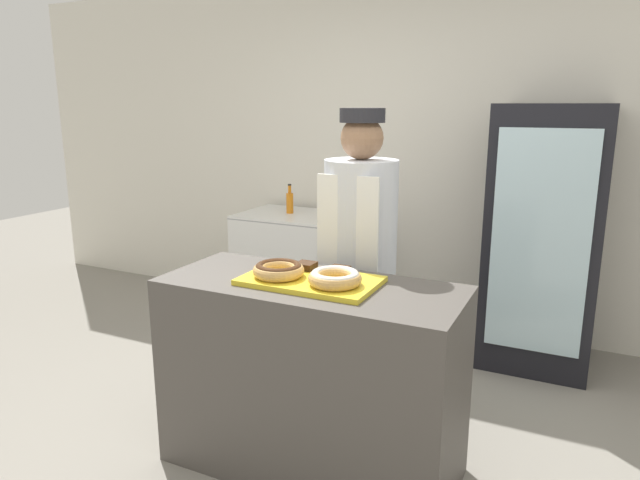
% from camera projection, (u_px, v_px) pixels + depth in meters
% --- Properties ---
extents(ground_plane, '(14.00, 14.00, 0.00)m').
position_uv_depth(ground_plane, '(311.00, 465.00, 2.80)').
color(ground_plane, gray).
extents(wall_back, '(8.00, 0.06, 2.70)m').
position_uv_depth(wall_back, '(436.00, 155.00, 4.35)').
color(wall_back, silver).
rests_on(wall_back, ground_plane).
extents(display_counter, '(1.39, 0.59, 0.93)m').
position_uv_depth(display_counter, '(311.00, 378.00, 2.69)').
color(display_counter, '#4C4742').
rests_on(display_counter, ground_plane).
extents(serving_tray, '(0.61, 0.36, 0.02)m').
position_uv_depth(serving_tray, '(310.00, 281.00, 2.58)').
color(serving_tray, yellow).
rests_on(serving_tray, display_counter).
extents(donut_chocolate_glaze, '(0.23, 0.23, 0.06)m').
position_uv_depth(donut_chocolate_glaze, '(279.00, 269.00, 2.59)').
color(donut_chocolate_glaze, tan).
rests_on(donut_chocolate_glaze, serving_tray).
extents(donut_light_glaze, '(0.23, 0.23, 0.06)m').
position_uv_depth(donut_light_glaze, '(335.00, 277.00, 2.47)').
color(donut_light_glaze, tan).
rests_on(donut_light_glaze, serving_tray).
extents(brownie_back_left, '(0.09, 0.09, 0.03)m').
position_uv_depth(brownie_back_left, '(306.00, 266.00, 2.72)').
color(brownie_back_left, '#382111').
rests_on(brownie_back_left, serving_tray).
extents(brownie_back_right, '(0.09, 0.09, 0.03)m').
position_uv_depth(brownie_back_right, '(339.00, 270.00, 2.64)').
color(brownie_back_right, '#382111').
rests_on(brownie_back_right, serving_tray).
extents(baker_person, '(0.39, 0.39, 1.71)m').
position_uv_depth(baker_person, '(359.00, 261.00, 3.08)').
color(baker_person, '#4C4C51').
rests_on(baker_person, ground_plane).
extents(beverage_fridge, '(0.69, 0.68, 1.73)m').
position_uv_depth(beverage_fridge, '(544.00, 238.00, 3.75)').
color(beverage_fridge, black).
rests_on(beverage_fridge, ground_plane).
extents(chest_freezer, '(1.04, 0.63, 0.87)m').
position_uv_depth(chest_freezer, '(305.00, 267.00, 4.61)').
color(chest_freezer, silver).
rests_on(chest_freezer, ground_plane).
extents(bottle_orange, '(0.06, 0.06, 0.24)m').
position_uv_depth(bottle_orange, '(290.00, 202.00, 4.57)').
color(bottle_orange, orange).
rests_on(bottle_orange, chest_freezer).
extents(bottle_amber, '(0.08, 0.08, 0.21)m').
position_uv_depth(bottle_amber, '(328.00, 210.00, 4.29)').
color(bottle_amber, '#99661E').
rests_on(bottle_amber, chest_freezer).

